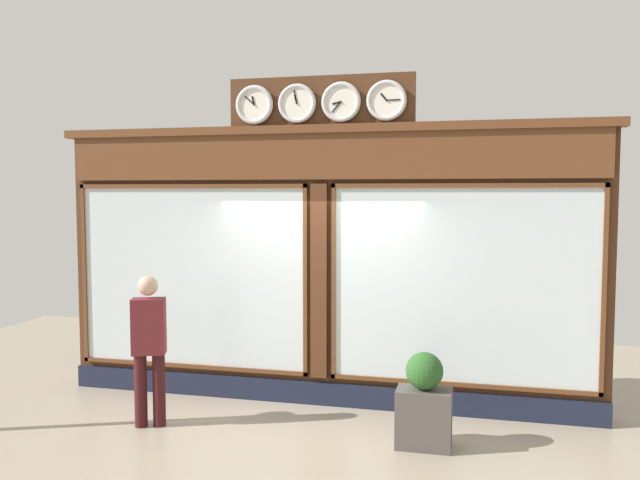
{
  "coord_description": "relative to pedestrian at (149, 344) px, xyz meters",
  "views": [
    {
      "loc": [
        -1.87,
        7.63,
        2.61
      ],
      "look_at": [
        0.0,
        0.0,
        2.03
      ],
      "focal_mm": 36.58,
      "sensor_mm": 36.0,
      "label": 1
    }
  ],
  "objects": [
    {
      "name": "shop_facade",
      "position": [
        -1.66,
        -1.31,
        0.81
      ],
      "size": [
        6.81,
        0.42,
        3.99
      ],
      "color": "#4C2B16",
      "rests_on": "ground_plane"
    },
    {
      "name": "planter_shrub",
      "position": [
        -3.02,
        -0.12,
        -0.14
      ],
      "size": [
        0.38,
        0.38,
        0.38
      ],
      "primitive_type": "sphere",
      "color": "#285623",
      "rests_on": "planter_box"
    },
    {
      "name": "pedestrian",
      "position": [
        0.0,
        0.0,
        0.0
      ],
      "size": [
        0.41,
        0.33,
        1.69
      ],
      "color": "#3A1316",
      "rests_on": "ground_plane"
    },
    {
      "name": "planter_box",
      "position": [
        -3.02,
        -0.12,
        -0.63
      ],
      "size": [
        0.56,
        0.36,
        0.6
      ],
      "primitive_type": "cube",
      "color": "#4C4742",
      "rests_on": "ground_plane"
    }
  ]
}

